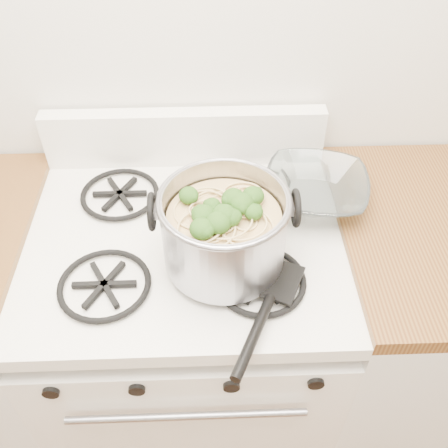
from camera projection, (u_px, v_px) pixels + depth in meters
gas_range at (193, 343)px, 1.53m from camera, size 0.76×0.66×0.92m
counter_left at (25, 343)px, 1.50m from camera, size 0.25×0.65×0.92m
stock_pot at (224, 231)px, 1.06m from camera, size 0.31×0.28×0.19m
spatula at (279, 278)px, 1.07m from camera, size 0.39×0.40×0.02m
glass_bowl at (315, 194)px, 1.26m from camera, size 0.12×0.12×0.03m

